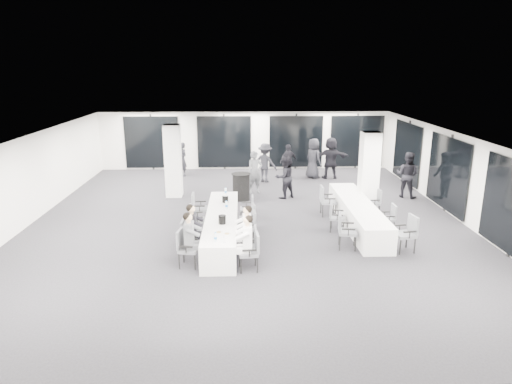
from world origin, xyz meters
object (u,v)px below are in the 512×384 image
Objects in this scene: chair_main_left_fourth at (195,217)px; chair_main_right_far at (249,207)px; chair_side_right_far at (374,200)px; chair_main_right_near at (252,249)px; chair_main_right_mid at (250,225)px; chair_side_left_far at (326,199)px; chair_main_right_second at (251,240)px; chair_main_left_second at (188,236)px; chair_side_left_near at (345,229)px; banquet_table_main at (222,227)px; chair_side_left_mid at (335,215)px; standing_guest_e at (313,156)px; chair_main_left_near at (185,246)px; chair_side_right_mid at (389,216)px; chair_main_right_fourth at (249,216)px; standing_guest_a at (255,169)px; ice_bucket_far at (225,199)px; banquet_table_side at (358,214)px; chair_main_left_mid at (192,228)px; standing_guest_b at (284,174)px; cocktail_table at (241,187)px; standing_guest_h at (407,172)px; standing_guest_g at (182,157)px; standing_guest_f at (331,155)px; chair_side_right_near at (408,231)px; chair_main_left_far at (198,206)px; standing_guest_c at (265,160)px.

chair_main_right_far is (1.65, 1.08, -0.02)m from chair_main_left_fourth.
chair_main_right_near is at bearing 128.80° from chair_side_right_far.
chair_side_left_far is at bearing -51.25° from chair_main_right_mid.
chair_main_right_near is 1.13× the size of chair_main_right_second.
chair_side_left_near is (4.29, 0.37, 0.01)m from chair_main_left_second.
banquet_table_main is at bearing 68.14° from chair_main_right_mid.
banquet_table_main is 5.18× the size of chair_main_right_near.
standing_guest_e is (0.38, 6.88, 0.50)m from chair_side_left_mid.
chair_main_left_near is 6.38m from chair_side_right_mid.
chair_main_right_fourth reaches higher than chair_main_right_far.
chair_main_right_near is 0.80m from chair_main_right_second.
standing_guest_a is 3.93m from ice_bucket_far.
chair_main_left_fourth reaches higher than chair_main_right_far.
chair_main_left_mid is at bearing -163.93° from banquet_table_side.
standing_guest_b is (1.11, -0.80, -0.02)m from standing_guest_a.
cocktail_table is 6.21m from chair_main_right_near.
chair_main_left_mid reaches higher than chair_side_right_mid.
chair_main_right_mid is at bearing 74.25° from standing_guest_h.
standing_guest_g is (-4.37, 3.82, -0.06)m from standing_guest_b.
standing_guest_h is at bearing 150.82° from chair_side_left_mid.
chair_side_left_far is 2.50m from standing_guest_b.
chair_main_right_second is 5.50m from chair_side_right_far.
standing_guest_a is (0.30, 3.45, 0.46)m from chair_main_right_far.
chair_main_left_mid is 9.08m from standing_guest_h.
standing_guest_f is at bearing 136.37° from chair_main_left_fourth.
standing_guest_a is 4.45m from standing_guest_g.
standing_guest_e is at bearing -173.11° from chair_side_left_near.
chair_main_left_second is at bearing 81.16° from chair_side_right_near.
chair_main_left_second is at bearing 118.74° from standing_guest_e.
chair_main_left_far is at bearing -118.80° from cocktail_table.
chair_main_left_mid is 1.89m from chair_main_right_second.
standing_guest_b is at bearing 162.72° from chair_main_left_near.
standing_guest_f reaches higher than chair_main_left_fourth.
chair_main_right_near is 7.20m from standing_guest_a.
standing_guest_f is (5.43, 8.54, 0.50)m from chair_main_left_second.
chair_side_right_mid is (4.28, 0.73, -0.04)m from chair_main_right_mid.
banquet_table_main is 4.03m from chair_side_left_far.
chair_main_right_near is 8.84m from standing_guest_h.
banquet_table_side is 5.14m from chair_main_left_far.
chair_side_right_far is (1.67, 0.01, -0.07)m from chair_side_left_far.
standing_guest_f is (1.14, 6.79, 0.54)m from chair_side_left_mid.
chair_main_right_near reaches higher than chair_main_right_mid.
standing_guest_h reaches higher than chair_side_right_far.
chair_main_left_far is at bearing 19.45° from chair_main_right_near.
standing_guest_f is at bearing 58.01° from banquet_table_main.
chair_main_left_near is 4.32× the size of ice_bucket_far.
standing_guest_c is at bearing -157.70° from chair_side_left_far.
chair_main_right_near is 5.00m from chair_side_right_mid.
chair_main_right_far is (0.25, -2.47, -0.02)m from cocktail_table.
standing_guest_a is at bearing 5.41° from standing_guest_g.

